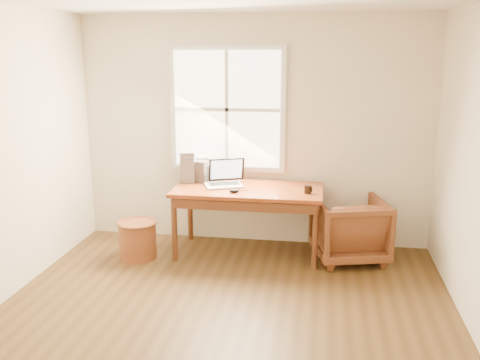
% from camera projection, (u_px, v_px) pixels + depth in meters
% --- Properties ---
extents(room_shell, '(4.04, 4.54, 2.64)m').
position_uv_depth(room_shell, '(215.00, 169.00, 4.07)').
color(room_shell, '#51381B').
rests_on(room_shell, ground).
extents(desk, '(1.60, 0.80, 0.04)m').
position_uv_depth(desk, '(248.00, 190.00, 5.78)').
color(desk, brown).
rests_on(desk, room_shell).
extents(armchair, '(0.89, 0.90, 0.68)m').
position_uv_depth(armchair, '(349.00, 229.00, 5.71)').
color(armchair, brown).
rests_on(armchair, room_shell).
extents(wicker_stool, '(0.51, 0.51, 0.40)m').
position_uv_depth(wicker_stool, '(138.00, 240.00, 5.78)').
color(wicker_stool, brown).
rests_on(wicker_stool, room_shell).
extents(laptop, '(0.58, 0.60, 0.33)m').
position_uv_depth(laptop, '(224.00, 172.00, 5.80)').
color(laptop, silver).
rests_on(laptop, desk).
extents(mouse, '(0.13, 0.11, 0.04)m').
position_uv_depth(mouse, '(234.00, 191.00, 5.59)').
color(mouse, black).
rests_on(mouse, desk).
extents(coffee_mug, '(0.10, 0.10, 0.08)m').
position_uv_depth(coffee_mug, '(308.00, 189.00, 5.56)').
color(coffee_mug, black).
rests_on(coffee_mug, desk).
extents(cd_stack_a, '(0.17, 0.16, 0.27)m').
position_uv_depth(cd_stack_a, '(203.00, 168.00, 6.13)').
color(cd_stack_a, silver).
rests_on(cd_stack_a, desk).
extents(cd_stack_b, '(0.18, 0.17, 0.24)m').
position_uv_depth(cd_stack_b, '(200.00, 171.00, 6.03)').
color(cd_stack_b, '#242529').
rests_on(cd_stack_b, desk).
extents(cd_stack_c, '(0.19, 0.18, 0.35)m').
position_uv_depth(cd_stack_c, '(187.00, 167.00, 5.99)').
color(cd_stack_c, '#A0A0AD').
rests_on(cd_stack_c, desk).
extents(cd_stack_d, '(0.16, 0.14, 0.18)m').
position_uv_depth(cd_stack_d, '(213.00, 173.00, 6.08)').
color(cd_stack_d, silver).
rests_on(cd_stack_d, desk).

